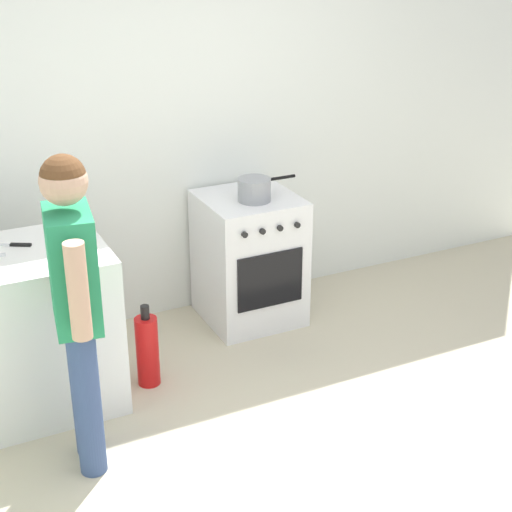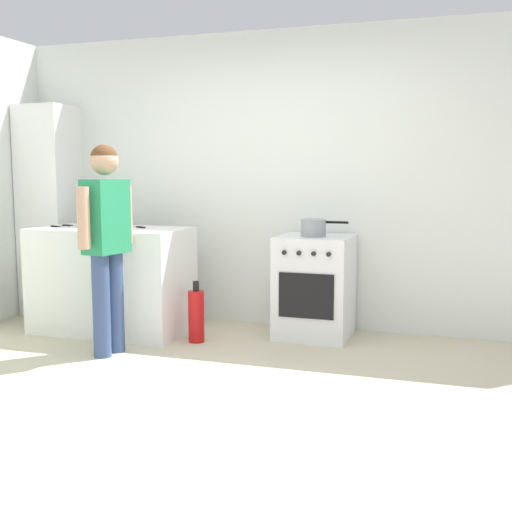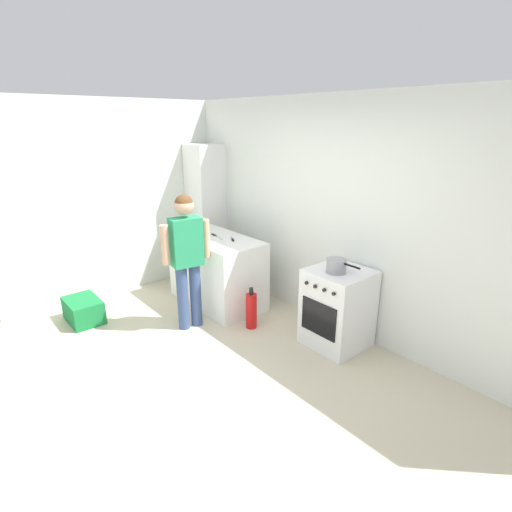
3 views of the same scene
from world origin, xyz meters
name	(u,v)px [view 1 (image 1 of 3)]	position (x,y,z in m)	size (l,w,h in m)	color
ground_plane	(324,468)	(0.00, 0.00, 0.00)	(8.00, 8.00, 0.00)	beige
back_wall	(173,120)	(0.00, 1.95, 1.30)	(6.00, 0.10, 2.60)	silver
oven_left	(249,258)	(0.35, 1.58, 0.43)	(0.59, 0.62, 0.85)	white
pot	(255,190)	(0.35, 1.50, 0.92)	(0.39, 0.21, 0.14)	gray
knife_paring	(15,245)	(-1.14, 1.30, 0.91)	(0.20, 0.12, 0.01)	silver
person	(75,292)	(-1.00, 0.57, 0.93)	(0.25, 0.56, 1.57)	#384C7A
fire_extinguisher	(147,350)	(-0.52, 1.10, 0.22)	(0.13, 0.13, 0.50)	red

